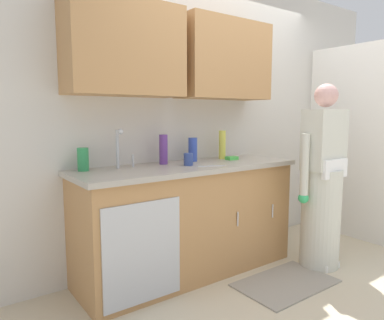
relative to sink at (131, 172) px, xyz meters
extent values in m
plane|color=beige|center=(1.08, -0.71, -0.93)|extent=(9.00, 9.00, 0.00)
cube|color=beige|center=(1.08, 0.34, 0.42)|extent=(4.80, 0.10, 2.70)
cube|color=#B27F4C|center=(0.03, 0.12, 0.92)|extent=(0.91, 0.34, 0.70)
cube|color=#B27F4C|center=(1.02, 0.12, 0.92)|extent=(0.91, 0.34, 0.70)
cube|color=silver|center=(2.53, -0.31, 0.12)|extent=(0.04, 1.10, 2.10)
cube|color=#B27F4C|center=(0.53, -0.01, -0.48)|extent=(1.90, 0.60, 0.90)
cube|color=#B7BABF|center=(-0.07, -0.31, -0.52)|extent=(0.60, 0.01, 0.72)
cylinder|color=silver|center=(0.81, -0.32, -0.43)|extent=(0.01, 0.01, 0.12)
cylinder|color=silver|center=(1.24, -0.32, -0.43)|extent=(0.01, 0.01, 0.12)
cube|color=#A8A093|center=(0.53, -0.01, -0.01)|extent=(1.96, 0.66, 0.04)
cube|color=#B7BABF|center=(0.00, -0.01, -0.01)|extent=(0.50, 0.36, 0.03)
cylinder|color=#B7BABF|center=(-0.04, 0.14, 0.16)|extent=(0.02, 0.02, 0.30)
sphere|color=#B7BABF|center=(-0.04, 0.08, 0.30)|extent=(0.04, 0.04, 0.04)
cylinder|color=#B7BABF|center=(0.09, 0.14, 0.06)|extent=(0.02, 0.02, 0.10)
cube|color=white|center=(1.56, -0.61, -0.90)|extent=(0.20, 0.26, 0.06)
cylinder|color=beige|center=(1.56, -0.59, -0.49)|extent=(0.34, 0.34, 0.88)
cube|color=beige|center=(1.56, -0.59, 0.21)|extent=(0.38, 0.22, 0.52)
sphere|color=#CE9A93|center=(1.56, -0.59, 0.59)|extent=(0.20, 0.20, 0.20)
cube|color=white|center=(1.56, -0.71, -0.03)|extent=(0.32, 0.04, 0.16)
cylinder|color=beige|center=(1.33, -0.57, 0.00)|extent=(0.07, 0.07, 0.55)
sphere|color=#33B266|center=(1.33, -0.57, -0.28)|extent=(0.09, 0.09, 0.09)
cylinder|color=beige|center=(1.79, -0.57, 0.00)|extent=(0.07, 0.07, 0.55)
sphere|color=#33B266|center=(1.79, -0.57, -0.28)|extent=(0.09, 0.09, 0.09)
cube|color=gray|center=(1.03, -0.66, -0.92)|extent=(0.80, 0.50, 0.01)
cylinder|color=#66388C|center=(0.38, 0.14, 0.14)|extent=(0.07, 0.07, 0.25)
cylinder|color=#334CB2|center=(0.69, 0.15, 0.12)|extent=(0.08, 0.08, 0.21)
cylinder|color=#2D8C4C|center=(-0.30, 0.18, 0.10)|extent=(0.08, 0.08, 0.17)
cylinder|color=#D8D14C|center=(1.02, 0.14, 0.15)|extent=(0.07, 0.07, 0.27)
cylinder|color=#33478C|center=(0.50, -0.05, 0.07)|extent=(0.08, 0.08, 0.10)
cube|color=silver|center=(0.63, -0.19, 0.02)|extent=(0.24, 0.09, 0.01)
cube|color=#4CBF4C|center=(1.05, 0.02, 0.03)|extent=(0.11, 0.07, 0.03)
camera|label=1|loc=(-1.20, -2.44, 0.43)|focal=33.63mm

